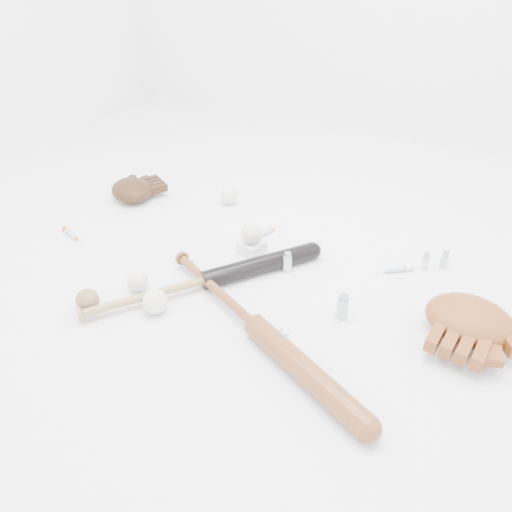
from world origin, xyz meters
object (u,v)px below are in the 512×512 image
at_px(glove_dark, 132,190).
at_px(pedestal, 252,247).
at_px(bat_wood, 256,326).
at_px(bat_dark, 206,280).

height_order(glove_dark, pedestal, glove_dark).
height_order(bat_wood, glove_dark, glove_dark).
xyz_separation_m(bat_dark, bat_wood, (0.24, -0.13, 0.00)).
distance_m(bat_wood, pedestal, 0.43).
relative_size(bat_wood, glove_dark, 3.84).
distance_m(bat_dark, glove_dark, 0.73).
bearing_deg(pedestal, bat_wood, -62.21).
xyz_separation_m(bat_wood, pedestal, (-0.20, 0.38, -0.01)).
xyz_separation_m(glove_dark, pedestal, (0.65, -0.15, -0.02)).
bearing_deg(bat_dark, bat_wood, -79.58).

